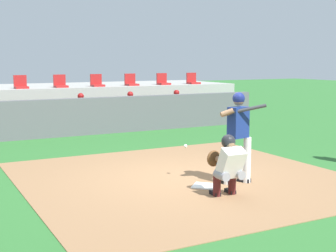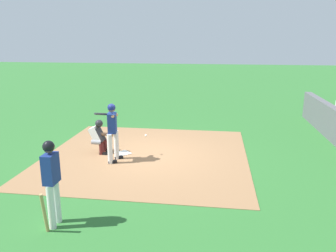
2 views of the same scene
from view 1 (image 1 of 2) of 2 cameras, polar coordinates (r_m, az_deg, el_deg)
ground_plane at (r=9.84m, az=1.91°, el=-6.28°), size 80.00×80.00×0.00m
dirt_infield at (r=9.84m, az=1.91°, el=-6.24°), size 6.40×6.40×0.01m
home_plate at (r=9.17m, az=4.41°, el=-7.20°), size 0.62×0.62×0.02m
batter_at_plate at (r=9.27m, az=8.37°, el=-0.70°), size 0.78×0.66×1.80m
catcher_crouched at (r=8.43m, az=7.15°, el=-4.49°), size 0.49×1.90×1.13m
dugout_wall at (r=15.63m, az=-9.97°, el=1.13°), size 13.00×0.30×1.20m
dugout_bench at (r=16.62m, az=-10.99°, el=0.21°), size 11.80×0.44×0.45m
dugout_player_1 at (r=16.47m, az=-10.28°, el=1.73°), size 0.49×0.70×1.30m
dugout_player_2 at (r=17.12m, az=-4.38°, el=2.06°), size 0.49×0.70×1.30m
dugout_player_3 at (r=17.95m, az=1.21°, el=2.35°), size 0.49×0.70×1.30m
stands_platform at (r=19.83m, az=-13.89°, el=2.73°), size 15.00×4.40×1.40m
stadium_seat_3 at (r=17.99m, az=-17.28°, el=4.76°), size 0.46×0.46×0.48m
stadium_seat_4 at (r=18.31m, az=-12.82°, el=4.97°), size 0.46×0.46×0.48m
stadium_seat_5 at (r=18.73m, az=-8.53°, el=5.14°), size 0.46×0.46×0.48m
stadium_seat_6 at (r=19.26m, az=-4.46°, el=5.28°), size 0.46×0.46×0.48m
stadium_seat_7 at (r=19.87m, az=-0.62°, el=5.38°), size 0.46×0.46×0.48m
stadium_seat_8 at (r=20.57m, az=2.98°, el=5.45°), size 0.46×0.46×0.48m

